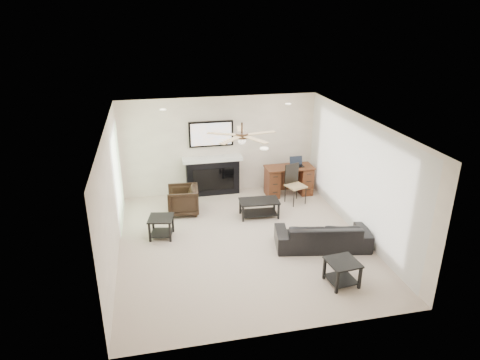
{
  "coord_description": "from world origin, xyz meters",
  "views": [
    {
      "loc": [
        -1.69,
        -7.57,
        4.48
      ],
      "look_at": [
        0.06,
        0.56,
        1.15
      ],
      "focal_mm": 32.0,
      "sensor_mm": 36.0,
      "label": 1
    }
  ],
  "objects_px": {
    "coffee_table": "(259,208)",
    "desk": "(289,180)",
    "sofa": "(323,235)",
    "armchair": "(183,200)",
    "fireplace_unit": "(212,159)"
  },
  "relations": [
    {
      "from": "armchair",
      "to": "fireplace_unit",
      "type": "xyz_separation_m",
      "value": [
        0.86,
        0.97,
        0.63
      ]
    },
    {
      "from": "desk",
      "to": "sofa",
      "type": "bearing_deg",
      "value": -93.48
    },
    {
      "from": "coffee_table",
      "to": "fireplace_unit",
      "type": "relative_size",
      "value": 0.47
    },
    {
      "from": "coffee_table",
      "to": "fireplace_unit",
      "type": "distance_m",
      "value": 1.89
    },
    {
      "from": "coffee_table",
      "to": "fireplace_unit",
      "type": "height_order",
      "value": "fireplace_unit"
    },
    {
      "from": "sofa",
      "to": "coffee_table",
      "type": "distance_m",
      "value": 1.84
    },
    {
      "from": "armchair",
      "to": "desk",
      "type": "xyz_separation_m",
      "value": [
        2.76,
        0.53,
        0.06
      ]
    },
    {
      "from": "armchair",
      "to": "coffee_table",
      "type": "bearing_deg",
      "value": 76.74
    },
    {
      "from": "fireplace_unit",
      "to": "sofa",
      "type": "bearing_deg",
      "value": -60.8
    },
    {
      "from": "coffee_table",
      "to": "fireplace_unit",
      "type": "xyz_separation_m",
      "value": [
        -0.84,
        1.52,
        0.75
      ]
    },
    {
      "from": "coffee_table",
      "to": "desk",
      "type": "distance_m",
      "value": 1.53
    },
    {
      "from": "fireplace_unit",
      "to": "desk",
      "type": "xyz_separation_m",
      "value": [
        1.9,
        -0.44,
        -0.57
      ]
    },
    {
      "from": "armchair",
      "to": "coffee_table",
      "type": "height_order",
      "value": "armchair"
    },
    {
      "from": "armchair",
      "to": "fireplace_unit",
      "type": "relative_size",
      "value": 0.37
    },
    {
      "from": "sofa",
      "to": "coffee_table",
      "type": "xyz_separation_m",
      "value": [
        -0.9,
        1.6,
        -0.07
      ]
    }
  ]
}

